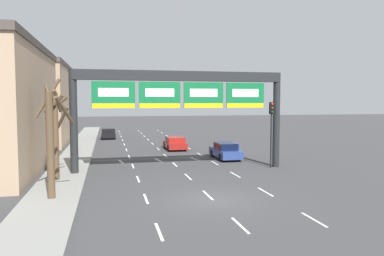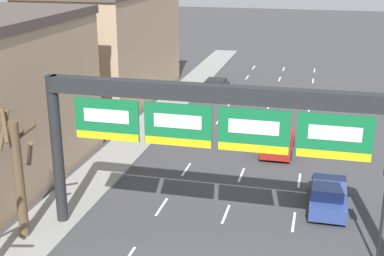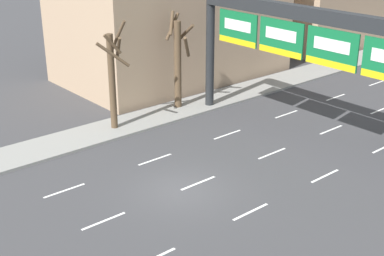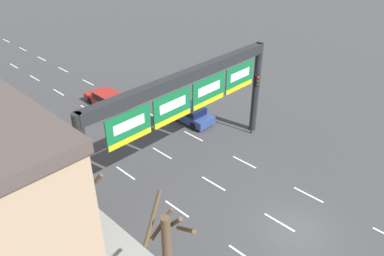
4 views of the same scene
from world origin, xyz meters
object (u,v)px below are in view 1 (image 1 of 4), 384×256
(car_blue, at_px, (226,150))
(tree_bare_second, at_px, (55,130))
(traffic_light_near_gantry, at_px, (271,121))
(tree_bare_closest, at_px, (51,136))
(sign_gantry, at_px, (181,94))
(car_red, at_px, (175,143))
(car_black, at_px, (108,133))

(car_blue, bearing_deg, tree_bare_second, -154.56)
(traffic_light_near_gantry, bearing_deg, tree_bare_closest, -156.71)
(sign_gantry, xyz_separation_m, tree_bare_second, (-8.39, -1.66, -2.31))
(sign_gantry, relative_size, tree_bare_second, 2.59)
(tree_bare_closest, relative_size, tree_bare_second, 1.02)
(sign_gantry, bearing_deg, tree_bare_closest, -140.00)
(car_red, height_order, car_blue, car_blue)
(traffic_light_near_gantry, xyz_separation_m, tree_bare_second, (-15.24, -1.38, -0.30))
(car_red, xyz_separation_m, tree_bare_second, (-10.07, -13.61, 2.51))
(car_red, bearing_deg, traffic_light_near_gantry, -67.10)
(car_red, relative_size, tree_bare_closest, 0.73)
(sign_gantry, height_order, tree_bare_closest, sign_gantry)
(sign_gantry, distance_m, car_black, 26.16)
(sign_gantry, relative_size, car_red, 3.47)
(traffic_light_near_gantry, bearing_deg, sign_gantry, 177.60)
(sign_gantry, xyz_separation_m, traffic_light_near_gantry, (6.84, -0.29, -2.02))
(car_black, relative_size, tree_bare_second, 0.69)
(car_black, height_order, car_red, car_black)
(tree_bare_second, bearing_deg, tree_bare_closest, -84.42)
(car_blue, relative_size, tree_bare_second, 0.74)
(car_red, relative_size, tree_bare_second, 0.75)
(car_black, relative_size, car_red, 0.93)
(car_black, xyz_separation_m, tree_bare_closest, (-2.84, -31.85, 2.52))
(sign_gantry, distance_m, traffic_light_near_gantry, 7.14)
(sign_gantry, bearing_deg, tree_bare_second, -168.79)
(car_red, distance_m, tree_bare_second, 17.11)
(car_black, relative_size, traffic_light_near_gantry, 0.83)
(car_blue, xyz_separation_m, tree_bare_second, (-13.24, -6.30, 2.46))
(traffic_light_near_gantry, xyz_separation_m, tree_bare_closest, (-14.75, -6.35, -0.26))
(sign_gantry, height_order, car_red, sign_gantry)
(car_black, height_order, traffic_light_near_gantry, traffic_light_near_gantry)
(sign_gantry, distance_m, car_red, 12.99)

